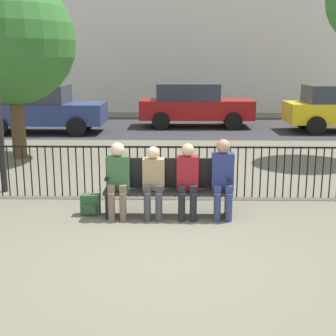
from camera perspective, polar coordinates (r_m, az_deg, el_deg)
The scene contains 12 objects.
ground_plane at distance 6.06m, azimuth -0.34°, elevation -10.89°, with size 80.00×80.00×0.00m, color #605B4C.
park_bench at distance 7.51m, azimuth 0.01°, elevation -2.08°, with size 2.02×0.45×0.92m.
seated_person_0 at distance 7.40m, azimuth -6.13°, elevation -0.95°, with size 0.34×0.39×1.21m.
seated_person_1 at distance 7.35m, azimuth -1.79°, elevation -1.29°, with size 0.34×0.39×1.15m.
seated_person_2 at distance 7.34m, azimuth 2.39°, elevation -1.11°, with size 0.34×0.39×1.20m.
seated_person_3 at distance 7.37m, azimuth 6.69°, elevation -0.80°, with size 0.34×0.39×1.26m.
backpack at distance 7.72m, azimuth -9.44°, elevation -4.43°, with size 0.30×0.22×0.34m.
fence_railing at distance 8.50m, azimuth 0.05°, elevation 0.11°, with size 9.01×0.03×0.95m.
tree_0 at distance 12.45m, azimuth -18.48°, elevation 14.45°, with size 3.11×3.11×4.48m.
street_surface at distance 17.71m, azimuth 0.73°, elevation 5.04°, with size 24.00×6.00×0.01m.
parked_car_0 at distance 17.72m, azimuth 3.19°, elevation 7.76°, with size 4.20×1.94×1.62m.
parked_car_1 at distance 16.82m, azimuth -15.25°, elevation 7.04°, with size 4.20×1.94×1.62m.
Camera 1 is at (0.16, -5.54, 2.45)m, focal length 50.00 mm.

